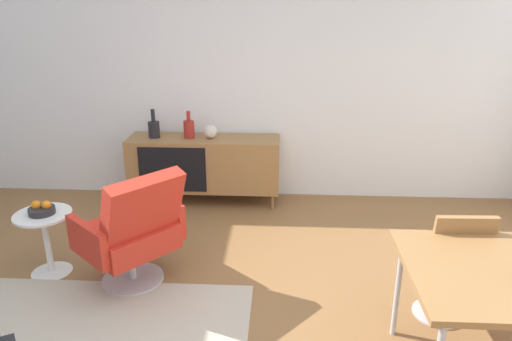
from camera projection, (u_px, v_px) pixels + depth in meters
The scene contains 9 objects.
wall_back at pixel (245, 69), 5.00m from camera, with size 6.80×0.12×2.80m, color white.
sideboard at pixel (204, 163), 5.06m from camera, with size 1.60×0.45×0.72m.
vase_cobalt at pixel (211, 132), 4.94m from camera, with size 0.14×0.14×0.14m.
vase_sculptural_dark at pixel (154, 128), 4.96m from camera, with size 0.12×0.12×0.30m.
vase_ceramic_small at pixel (189, 129), 4.94m from camera, with size 0.11×0.11×0.29m.
dining_chair_back_left at pixel (451, 260), 3.12m from camera, with size 0.41×0.44×0.86m.
lounge_chair_red at pixel (133, 229), 3.54m from camera, with size 0.91×0.91×0.95m.
side_table_round at pixel (46, 236), 3.74m from camera, with size 0.44×0.44×0.52m.
fruit_bowl at pixel (42, 209), 3.67m from camera, with size 0.20×0.20×0.11m.
Camera 1 is at (0.39, -2.45, 2.09)m, focal length 33.10 mm.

